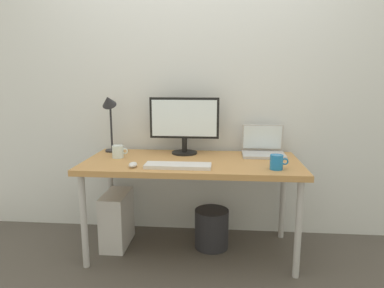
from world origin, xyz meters
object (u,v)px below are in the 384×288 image
Objects in this scene: desk at (192,168)px; computer_tower at (117,219)px; monitor at (184,122)px; desk_lamp at (109,110)px; coffee_mug at (277,162)px; keyboard at (178,166)px; glass_cup at (118,152)px; mouse at (133,165)px; wastebasket at (212,228)px; laptop at (263,147)px.

computer_tower is (-0.59, 0.05, -0.44)m from desk.
desk_lamp is (-0.59, 0.00, 0.09)m from monitor.
monitor is 4.51× the size of coffee_mug.
keyboard is at bearing -179.26° from coffee_mug.
coffee_mug is 1.00× the size of glass_cup.
keyboard is 0.30m from mouse.
coffee_mug is 0.40× the size of wastebasket.
desk is at bearing -4.76° from computer_tower.
keyboard is at bearing -143.96° from laptop.
coffee_mug is at bearing -32.83° from monitor.
desk is 3.51× the size of keyboard.
laptop is at bearing 1.40° from monitor.
glass_cup reaches higher than mouse.
wastebasket is at bearing 30.23° from mouse.
desk_lamp is 5.27× the size of mouse.
desk_lamp is 0.80m from keyboard.
coffee_mug is at bearing -11.83° from glass_cup.
desk is at bearing -3.59° from glass_cup.
monitor reaches higher than mouse.
wastebasket is at bearing 3.19° from glass_cup.
wastebasket is (0.82, -0.14, -0.89)m from desk_lamp.
keyboard is 0.77m from computer_tower.
laptop reaches higher than wastebasket.
coffee_mug reaches higher than wastebasket.
desk_lamp is at bearing 162.02° from desk.
keyboard reaches higher than wastebasket.
laptop is 1.07× the size of wastebasket.
computer_tower is (0.08, -0.17, -0.83)m from desk_lamp.
monitor reaches higher than desk.
keyboard is at bearing -109.72° from desk.
wastebasket is (0.22, 0.28, -0.57)m from keyboard.
laptop is 3.56× the size of mouse.
laptop is 0.67× the size of desk_lamp.
glass_cup is 0.93m from wastebasket.
desk is 12.96× the size of coffee_mug.
coffee_mug is at bearing -32.97° from wastebasket.
desk_lamp reaches higher than laptop.
desk is 0.81m from desk_lamp.
monitor is at bearing 109.93° from desk.
monitor reaches higher than keyboard.
monitor is 1.22× the size of keyboard.
glass_cup is 0.28× the size of computer_tower.
keyboard is 1.05× the size of computer_tower.
coffee_mug is at bearing -12.17° from computer_tower.
keyboard is 4.89× the size of mouse.
desk is 0.45m from mouse.
laptop is 0.74m from wastebasket.
wastebasket is at bearing 26.98° from desk.
desk is 0.52m from wastebasket.
monitor reaches higher than coffee_mug.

